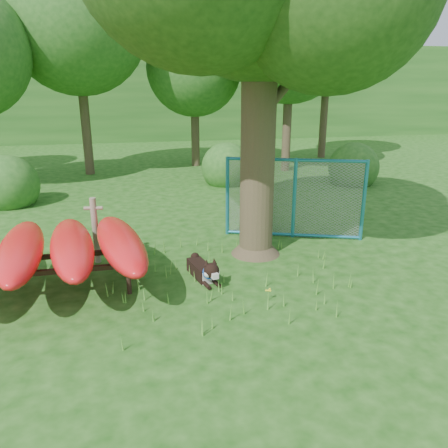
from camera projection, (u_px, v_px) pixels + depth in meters
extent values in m
plane|color=#15440D|center=(228.00, 304.00, 7.20)|extent=(80.00, 80.00, 0.00)
cylinder|color=#3A301F|center=(258.00, 124.00, 8.54)|extent=(0.85, 0.85, 5.43)
cone|color=#3A301F|center=(256.00, 241.00, 9.29)|extent=(1.27, 1.27, 0.54)
cylinder|color=#3A301F|center=(288.00, 84.00, 8.60)|extent=(1.37, 1.04, 1.16)
cylinder|color=#3A301F|center=(229.00, 59.00, 8.13)|extent=(1.28, 0.50, 1.11)
cylinder|color=#706754|center=(95.00, 231.00, 8.71)|extent=(0.14, 0.14, 1.35)
cylinder|color=#706754|center=(93.00, 208.00, 8.57)|extent=(0.37, 0.11, 0.07)
cylinder|color=black|center=(129.00, 280.00, 7.49)|extent=(0.08, 0.08, 0.51)
cylinder|color=black|center=(128.00, 264.00, 8.15)|extent=(0.08, 0.08, 0.51)
cube|color=black|center=(45.00, 272.00, 7.13)|extent=(3.04, 0.09, 0.08)
cube|color=black|center=(52.00, 256.00, 7.79)|extent=(3.04, 0.09, 0.08)
ellipsoid|color=red|center=(21.00, 250.00, 7.29)|extent=(1.03, 3.10, 0.49)
ellipsoid|color=red|center=(72.00, 247.00, 7.46)|extent=(1.14, 3.11, 0.49)
ellipsoid|color=red|center=(120.00, 243.00, 7.63)|extent=(1.24, 3.12, 0.49)
cube|color=black|center=(201.00, 270.00, 8.21)|extent=(0.44, 0.79, 0.26)
cube|color=beige|center=(207.00, 277.00, 7.94)|extent=(0.26, 0.20, 0.24)
sphere|color=black|center=(211.00, 270.00, 7.71)|extent=(0.28, 0.28, 0.28)
cube|color=beige|center=(214.00, 275.00, 7.61)|extent=(0.14, 0.17, 0.10)
sphere|color=beige|center=(207.00, 274.00, 7.67)|extent=(0.13, 0.13, 0.13)
sphere|color=beige|center=(216.00, 272.00, 7.74)|extent=(0.13, 0.13, 0.13)
cone|color=black|center=(206.00, 262.00, 7.67)|extent=(0.10, 0.12, 0.13)
cone|color=black|center=(214.00, 261.00, 7.73)|extent=(0.14, 0.15, 0.13)
cylinder|color=black|center=(206.00, 285.00, 7.78)|extent=(0.15, 0.33, 0.07)
cylinder|color=black|center=(216.00, 283.00, 7.86)|extent=(0.15, 0.33, 0.07)
sphere|color=black|center=(195.00, 257.00, 8.55)|extent=(0.17, 0.17, 0.17)
torus|color=blue|center=(210.00, 272.00, 7.80)|extent=(0.28, 0.14, 0.27)
cylinder|color=teal|center=(227.00, 196.00, 10.31)|extent=(0.11, 0.11, 1.88)
cylinder|color=teal|center=(294.00, 199.00, 10.11)|extent=(0.11, 0.11, 1.88)
cylinder|color=teal|center=(364.00, 201.00, 9.90)|extent=(0.11, 0.11, 1.88)
cylinder|color=teal|center=(296.00, 160.00, 9.83)|extent=(2.96, 1.16, 0.07)
cylinder|color=teal|center=(292.00, 235.00, 10.38)|extent=(2.96, 1.16, 0.07)
plane|color=gray|center=(294.00, 199.00, 10.11)|extent=(2.93, 1.09, 3.13)
cylinder|color=#549932|center=(268.00, 295.00, 7.29)|extent=(0.02, 0.02, 0.19)
sphere|color=yellow|center=(269.00, 290.00, 7.26)|extent=(0.03, 0.03, 0.03)
sphere|color=yellow|center=(270.00, 289.00, 7.29)|extent=(0.03, 0.03, 0.03)
sphere|color=yellow|center=(266.00, 290.00, 7.28)|extent=(0.03, 0.03, 0.03)
sphere|color=yellow|center=(270.00, 291.00, 7.25)|extent=(0.03, 0.03, 0.03)
sphere|color=yellow|center=(268.00, 290.00, 7.24)|extent=(0.03, 0.03, 0.03)
cylinder|color=#3A301F|center=(84.00, 107.00, 16.95)|extent=(0.36, 0.36, 5.25)
sphere|color=#23571C|center=(76.00, 23.00, 16.04)|extent=(5.20, 5.20, 5.20)
cylinder|color=#3A301F|center=(195.00, 122.00, 19.02)|extent=(0.36, 0.36, 3.85)
sphere|color=#23571C|center=(194.00, 68.00, 18.35)|extent=(4.00, 4.00, 4.00)
cylinder|color=#3A301F|center=(287.00, 113.00, 17.73)|extent=(0.36, 0.36, 4.76)
sphere|color=#23571C|center=(291.00, 40.00, 16.91)|extent=(4.80, 4.80, 4.80)
cylinder|color=#3A301F|center=(324.00, 107.00, 21.12)|extent=(0.36, 0.36, 4.90)
sphere|color=#23571C|center=(329.00, 44.00, 20.27)|extent=(4.60, 4.60, 4.60)
sphere|color=#23571C|center=(11.00, 205.00, 13.16)|extent=(1.80, 1.80, 1.80)
sphere|color=#23571C|center=(352.00, 184.00, 15.97)|extent=(1.80, 1.80, 1.80)
sphere|color=#23571C|center=(226.00, 184.00, 15.98)|extent=(1.80, 1.80, 1.80)
cube|color=#23571C|center=(144.00, 91.00, 32.34)|extent=(80.00, 12.00, 6.00)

